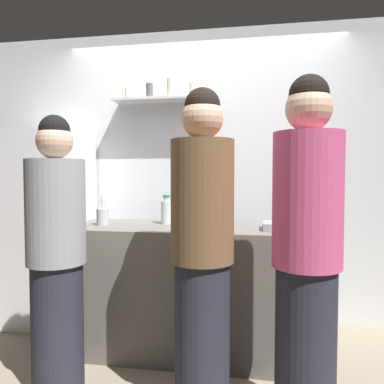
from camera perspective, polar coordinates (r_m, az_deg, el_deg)
The scene contains 12 objects.
back_wall_assembly at distance 3.46m, azimuth 1.55°, elevation 2.78°, with size 4.80×0.32×2.60m.
refrigerator at distance 3.56m, azimuth -20.95°, elevation -5.01°, with size 0.62×0.67×1.67m.
counter at distance 2.85m, azimuth -0.00°, elevation -14.42°, with size 1.79×0.69×0.92m, color #66605B.
baking_pan at distance 2.64m, azimuth 14.44°, elevation -5.08°, with size 0.34×0.24×0.05m, color gray.
utensil_holder at distance 2.88m, azimuth -13.46°, elevation -3.69°, with size 0.09×0.09×0.23m.
wine_bottle_amber_glass at distance 2.73m, azimuth 0.85°, elevation -2.53°, with size 0.07×0.07×0.34m.
wine_bottle_dark_glass at distance 2.72m, azimuth 4.25°, elevation -2.80°, with size 0.07×0.07×0.32m.
wine_bottle_pale_glass at distance 3.00m, azimuth 0.93°, elevation -2.55°, with size 0.07×0.07×0.28m.
water_bottle_plastic at distance 2.87m, azimuth -3.91°, elevation -2.95°, with size 0.09×0.09×0.22m.
person_brown_jacket at distance 2.04m, azimuth 1.57°, elevation -9.19°, with size 0.34×0.34×1.76m.
person_grey_hoodie at distance 2.37m, azimuth -19.94°, elevation -9.32°, with size 0.34×0.34×1.64m.
person_pink_top at distance 1.96m, azimuth 17.06°, elevation -9.34°, with size 0.34×0.34×1.78m.
Camera 1 is at (0.50, -2.18, 1.30)m, focal length 35.00 mm.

